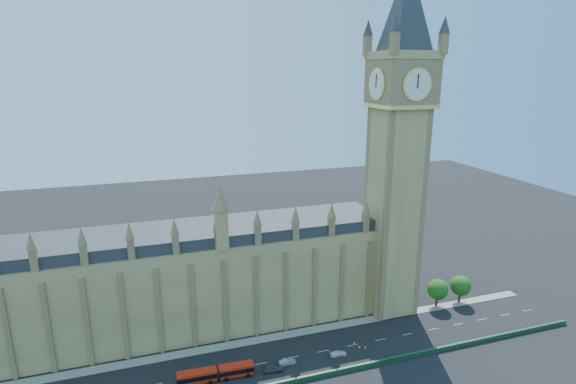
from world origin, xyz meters
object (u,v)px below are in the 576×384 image
object	(u,v)px
red_bus	(216,374)
car_white	(338,354)
car_silver	(288,362)
car_grey	(273,368)

from	to	relation	value
red_bus	car_white	bearing A→B (deg)	1.66
car_white	car_silver	bearing A→B (deg)	88.29
car_grey	car_silver	size ratio (longest dim) A/B	1.18
car_silver	car_white	bearing A→B (deg)	-93.78
car_silver	car_white	world-z (taller)	car_silver
car_grey	car_white	world-z (taller)	car_grey
car_grey	car_silver	distance (m)	4.26
car_grey	car_silver	world-z (taller)	car_grey
red_bus	car_grey	size ratio (longest dim) A/B	3.62
car_silver	car_white	distance (m)	12.80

